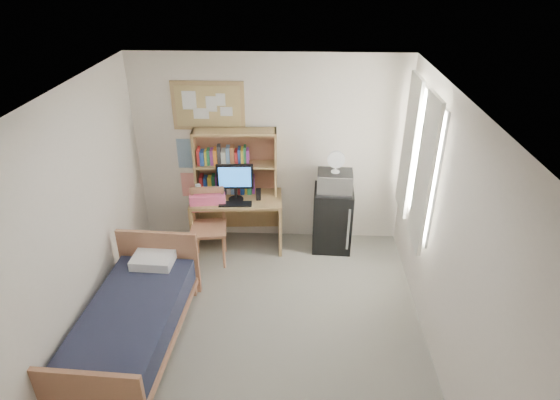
{
  "coord_description": "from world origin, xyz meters",
  "views": [
    {
      "loc": [
        0.4,
        -3.72,
        3.69
      ],
      "look_at": [
        0.18,
        1.2,
        1.04
      ],
      "focal_mm": 30.0,
      "sensor_mm": 36.0,
      "label": 1
    }
  ],
  "objects_px": {
    "bulletin_board": "(208,106)",
    "desk": "(238,222)",
    "desk_chair": "(209,228)",
    "speaker_left": "(213,194)",
    "mini_fridge": "(332,218)",
    "desk_fan": "(336,162)",
    "microwave": "(335,181)",
    "bed": "(133,327)",
    "monitor": "(235,182)",
    "speaker_right": "(259,194)"
  },
  "relations": [
    {
      "from": "bed",
      "to": "desk_fan",
      "type": "distance_m",
      "value": 3.09
    },
    {
      "from": "speaker_left",
      "to": "desk_fan",
      "type": "distance_m",
      "value": 1.66
    },
    {
      "from": "desk_chair",
      "to": "speaker_left",
      "type": "bearing_deg",
      "value": 77.02
    },
    {
      "from": "speaker_left",
      "to": "speaker_right",
      "type": "bearing_deg",
      "value": 0.0
    },
    {
      "from": "speaker_left",
      "to": "mini_fridge",
      "type": "bearing_deg",
      "value": 0.79
    },
    {
      "from": "bed",
      "to": "desk_fan",
      "type": "bearing_deg",
      "value": 45.13
    },
    {
      "from": "mini_fridge",
      "to": "desk_fan",
      "type": "bearing_deg",
      "value": -90.0
    },
    {
      "from": "desk_chair",
      "to": "speaker_right",
      "type": "distance_m",
      "value": 0.79
    },
    {
      "from": "monitor",
      "to": "microwave",
      "type": "distance_m",
      "value": 1.3
    },
    {
      "from": "speaker_right",
      "to": "microwave",
      "type": "distance_m",
      "value": 1.02
    },
    {
      "from": "bed",
      "to": "microwave",
      "type": "bearing_deg",
      "value": 45.13
    },
    {
      "from": "mini_fridge",
      "to": "monitor",
      "type": "distance_m",
      "value": 1.42
    },
    {
      "from": "mini_fridge",
      "to": "speaker_right",
      "type": "relative_size",
      "value": 5.7
    },
    {
      "from": "mini_fridge",
      "to": "desk_fan",
      "type": "distance_m",
      "value": 0.85
    },
    {
      "from": "bulletin_board",
      "to": "desk",
      "type": "height_order",
      "value": "bulletin_board"
    },
    {
      "from": "monitor",
      "to": "desk_fan",
      "type": "height_order",
      "value": "desk_fan"
    },
    {
      "from": "bed",
      "to": "speaker_left",
      "type": "relative_size",
      "value": 10.35
    },
    {
      "from": "desk_fan",
      "to": "speaker_right",
      "type": "bearing_deg",
      "value": -173.53
    },
    {
      "from": "bulletin_board",
      "to": "mini_fridge",
      "type": "height_order",
      "value": "bulletin_board"
    },
    {
      "from": "bed",
      "to": "microwave",
      "type": "xyz_separation_m",
      "value": [
        2.15,
        1.97,
        0.76
      ]
    },
    {
      "from": "speaker_left",
      "to": "monitor",
      "type": "bearing_deg",
      "value": 0.0
    },
    {
      "from": "desk_chair",
      "to": "monitor",
      "type": "distance_m",
      "value": 0.69
    },
    {
      "from": "mini_fridge",
      "to": "speaker_left",
      "type": "height_order",
      "value": "speaker_left"
    },
    {
      "from": "microwave",
      "to": "bulletin_board",
      "type": "bearing_deg",
      "value": 173.05
    },
    {
      "from": "monitor",
      "to": "desk_fan",
      "type": "distance_m",
      "value": 1.33
    },
    {
      "from": "mini_fridge",
      "to": "desk_chair",
      "type": "bearing_deg",
      "value": -162.63
    },
    {
      "from": "desk",
      "to": "speaker_left",
      "type": "xyz_separation_m",
      "value": [
        -0.3,
        -0.08,
        0.47
      ]
    },
    {
      "from": "microwave",
      "to": "desk_fan",
      "type": "xyz_separation_m",
      "value": [
        0.0,
        0.0,
        0.27
      ]
    },
    {
      "from": "desk_chair",
      "to": "monitor",
      "type": "bearing_deg",
      "value": 36.91
    },
    {
      "from": "mini_fridge",
      "to": "desk_fan",
      "type": "relative_size",
      "value": 3.18
    },
    {
      "from": "bulletin_board",
      "to": "desk",
      "type": "distance_m",
      "value": 1.61
    },
    {
      "from": "desk_chair",
      "to": "mini_fridge",
      "type": "height_order",
      "value": "desk_chair"
    },
    {
      "from": "speaker_right",
      "to": "mini_fridge",
      "type": "bearing_deg",
      "value": 1.27
    },
    {
      "from": "desk",
      "to": "mini_fridge",
      "type": "xyz_separation_m",
      "value": [
        1.3,
        0.04,
        0.06
      ]
    },
    {
      "from": "speaker_right",
      "to": "speaker_left",
      "type": "bearing_deg",
      "value": -180.0
    },
    {
      "from": "bulletin_board",
      "to": "speaker_left",
      "type": "xyz_separation_m",
      "value": [
        0.06,
        -0.39,
        -1.07
      ]
    },
    {
      "from": "mini_fridge",
      "to": "bed",
      "type": "distance_m",
      "value": 2.94
    },
    {
      "from": "monitor",
      "to": "speaker_left",
      "type": "relative_size",
      "value": 2.88
    },
    {
      "from": "bulletin_board",
      "to": "bed",
      "type": "distance_m",
      "value": 2.85
    },
    {
      "from": "bed",
      "to": "speaker_left",
      "type": "height_order",
      "value": "speaker_left"
    },
    {
      "from": "desk_chair",
      "to": "speaker_left",
      "type": "xyz_separation_m",
      "value": [
        0.03,
        0.3,
        0.34
      ]
    },
    {
      "from": "speaker_left",
      "to": "microwave",
      "type": "height_order",
      "value": "microwave"
    },
    {
      "from": "bulletin_board",
      "to": "speaker_left",
      "type": "height_order",
      "value": "bulletin_board"
    },
    {
      "from": "monitor",
      "to": "bed",
      "type": "bearing_deg",
      "value": -117.96
    },
    {
      "from": "bed",
      "to": "monitor",
      "type": "distance_m",
      "value": 2.2
    },
    {
      "from": "desk_chair",
      "to": "microwave",
      "type": "distance_m",
      "value": 1.75
    },
    {
      "from": "bed",
      "to": "speaker_left",
      "type": "xyz_separation_m",
      "value": [
        0.56,
        1.87,
        0.59
      ]
    },
    {
      "from": "mini_fridge",
      "to": "monitor",
      "type": "height_order",
      "value": "monitor"
    },
    {
      "from": "desk_fan",
      "to": "desk_chair",
      "type": "bearing_deg",
      "value": -163.28
    },
    {
      "from": "bulletin_board",
      "to": "desk_chair",
      "type": "height_order",
      "value": "bulletin_board"
    }
  ]
}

